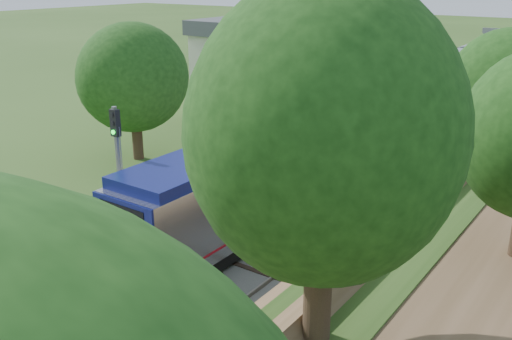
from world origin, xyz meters
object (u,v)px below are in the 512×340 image
Objects in this scene: lamppost_mid at (12,243)px; lamppost_far at (241,147)px; station_building at (249,68)px; signal_platform at (119,166)px; signal_farside at (468,123)px.

lamppost_far reaches higher than lamppost_mid.
station_building is at bearing 109.59° from lamppost_mid.
signal_platform is at bearing -84.98° from lamppost_far.
station_building is 1.93× the size of lamppost_mid.
signal_platform reaches higher than lamppost_far.
station_building reaches higher than signal_farside.
lamppost_far is 0.78× the size of signal_platform.
lamppost_mid is 23.81m from signal_farside.
lamppost_mid is 0.90× the size of lamppost_far.
lamppost_far is at bearing -142.33° from signal_farside.
signal_platform is at bearing -65.40° from station_building.
signal_platform is (0.86, 4.53, 1.91)m from lamppost_mid.
signal_farside is at bearing 37.67° from lamppost_far.
station_building is 1.42× the size of signal_farside.
lamppost_far is 0.82× the size of signal_farside.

